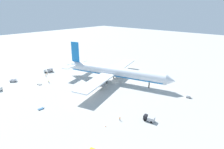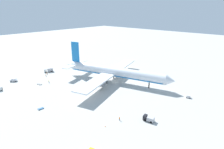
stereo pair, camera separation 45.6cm
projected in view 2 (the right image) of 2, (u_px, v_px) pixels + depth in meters
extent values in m
plane|color=#B2B2AD|center=(115.00, 82.00, 119.78)|extent=(600.00, 600.00, 0.00)
cylinder|color=silver|center=(115.00, 72.00, 117.44)|extent=(63.94, 23.43, 6.18)
cone|color=silver|center=(171.00, 81.00, 103.02)|extent=(6.40, 7.17, 6.06)
cone|color=silver|center=(71.00, 65.00, 132.11)|extent=(7.54, 7.33, 5.87)
cube|color=#1972BF|center=(75.00, 52.00, 126.63)|extent=(5.91, 2.10, 13.84)
cube|color=silver|center=(81.00, 62.00, 135.22)|extent=(7.20, 11.75, 0.36)
cube|color=silver|center=(70.00, 66.00, 124.37)|extent=(7.20, 11.75, 0.36)
cube|color=silver|center=(122.00, 65.00, 135.06)|extent=(17.21, 32.86, 0.70)
cylinder|color=slate|center=(120.00, 69.00, 131.31)|extent=(5.52, 4.42, 3.23)
cube|color=silver|center=(95.00, 82.00, 103.12)|extent=(17.21, 32.86, 0.70)
cylinder|color=slate|center=(101.00, 83.00, 107.48)|extent=(5.49, 4.92, 3.81)
cylinder|color=black|center=(149.00, 85.00, 109.75)|extent=(0.70, 0.70, 3.83)
cylinder|color=black|center=(114.00, 76.00, 124.77)|extent=(0.70, 0.70, 3.83)
cylinder|color=black|center=(107.00, 81.00, 116.17)|extent=(0.70, 0.70, 3.83)
cube|color=#1972BF|center=(115.00, 74.00, 118.01)|extent=(61.37, 22.43, 0.50)
cube|color=white|center=(45.00, 70.00, 137.34)|extent=(2.90, 2.76, 2.18)
cube|color=#B2B2B7|center=(50.00, 70.00, 138.56)|extent=(3.81, 4.64, 2.45)
cube|color=black|center=(44.00, 70.00, 136.91)|extent=(1.75, 0.90, 0.96)
cylinder|color=black|center=(46.00, 72.00, 136.79)|extent=(0.66, 0.94, 0.90)
cylinder|color=black|center=(46.00, 71.00, 138.77)|extent=(0.66, 0.94, 0.90)
cylinder|color=black|center=(52.00, 71.00, 138.29)|extent=(0.66, 0.94, 0.90)
cylinder|color=black|center=(51.00, 71.00, 140.27)|extent=(0.66, 0.94, 0.90)
cube|color=white|center=(0.00, 88.00, 106.72)|extent=(2.20, 2.39, 1.94)
cube|color=white|center=(0.00, 87.00, 109.21)|extent=(3.97, 2.89, 1.78)
cube|color=black|center=(0.00, 88.00, 106.08)|extent=(0.53, 1.64, 0.85)
cylinder|color=black|center=(2.00, 89.00, 107.69)|extent=(0.95, 0.53, 0.90)
cylinder|color=black|center=(2.00, 87.00, 110.61)|extent=(0.95, 0.53, 0.90)
cube|color=black|center=(145.00, 117.00, 78.37)|extent=(1.75, 2.48, 1.83)
cube|color=#B2B2B7|center=(151.00, 119.00, 77.17)|extent=(3.20, 2.74, 1.65)
cube|color=black|center=(144.00, 116.00, 78.46)|extent=(0.41, 1.90, 0.80)
cylinder|color=black|center=(144.00, 120.00, 77.70)|extent=(0.94, 0.45, 0.90)
cylinder|color=black|center=(146.00, 118.00, 79.52)|extent=(0.94, 0.45, 0.90)
cylinder|color=black|center=(151.00, 122.00, 76.24)|extent=(0.94, 0.45, 0.90)
cylinder|color=black|center=(153.00, 120.00, 78.06)|extent=(0.94, 0.45, 0.90)
cube|color=silver|center=(13.00, 80.00, 120.00)|extent=(4.08, 4.33, 1.10)
cube|color=silver|center=(14.00, 79.00, 119.75)|extent=(2.98, 3.08, 0.55)
cylinder|color=black|center=(11.00, 82.00, 119.16)|extent=(0.58, 0.63, 0.64)
cylinder|color=black|center=(12.00, 81.00, 120.88)|extent=(0.58, 0.63, 0.64)
cylinder|color=black|center=(15.00, 82.00, 119.49)|extent=(0.58, 0.63, 0.64)
cylinder|color=black|center=(16.00, 80.00, 121.22)|extent=(0.58, 0.63, 0.64)
cube|color=#595B60|center=(188.00, 97.00, 98.18)|extent=(2.59, 2.10, 0.15)
cylinder|color=#333338|center=(191.00, 98.00, 97.70)|extent=(0.59, 0.29, 0.08)
cube|color=silver|center=(188.00, 96.00, 97.96)|extent=(2.20, 1.85, 1.13)
cylinder|color=black|center=(190.00, 97.00, 98.53)|extent=(0.42, 0.25, 0.40)
cylinder|color=black|center=(190.00, 98.00, 97.30)|extent=(0.42, 0.25, 0.40)
cylinder|color=black|center=(187.00, 97.00, 99.11)|extent=(0.42, 0.25, 0.40)
cylinder|color=black|center=(187.00, 98.00, 97.88)|extent=(0.42, 0.25, 0.40)
cube|color=#26598C|center=(41.00, 109.00, 87.16)|extent=(1.71, 2.78, 0.15)
cylinder|color=#333338|center=(44.00, 107.00, 88.16)|extent=(0.15, 0.61, 0.08)
cylinder|color=black|center=(42.00, 107.00, 88.30)|extent=(0.17, 0.41, 0.40)
cylinder|color=black|center=(43.00, 109.00, 87.31)|extent=(0.17, 0.41, 0.40)
cylinder|color=black|center=(38.00, 109.00, 87.06)|extent=(0.17, 0.41, 0.40)
cylinder|color=black|center=(39.00, 110.00, 86.07)|extent=(0.17, 0.41, 0.40)
cube|color=gray|center=(39.00, 84.00, 115.44)|extent=(3.04, 1.96, 0.15)
cylinder|color=#333338|center=(38.00, 84.00, 116.24)|extent=(0.60, 0.20, 0.08)
cylinder|color=black|center=(37.00, 84.00, 115.39)|extent=(0.42, 0.20, 0.40)
cylinder|color=black|center=(39.00, 84.00, 116.54)|extent=(0.42, 0.20, 0.40)
cylinder|color=black|center=(40.00, 85.00, 114.40)|extent=(0.42, 0.20, 0.40)
cylinder|color=black|center=(42.00, 84.00, 115.54)|extent=(0.42, 0.20, 0.40)
cylinder|color=#3F3F47|center=(46.00, 76.00, 129.23)|extent=(0.32, 0.32, 0.86)
cylinder|color=orange|center=(46.00, 75.00, 128.98)|extent=(0.40, 0.40, 0.65)
sphere|color=beige|center=(46.00, 74.00, 128.83)|extent=(0.23, 0.23, 0.23)
cylinder|color=navy|center=(47.00, 74.00, 132.88)|extent=(0.42, 0.42, 0.83)
cylinder|color=orange|center=(47.00, 73.00, 132.63)|extent=(0.53, 0.53, 0.62)
sphere|color=#8C6647|center=(47.00, 73.00, 132.49)|extent=(0.22, 0.22, 0.22)
cylinder|color=#3F3F47|center=(119.00, 119.00, 78.28)|extent=(0.45, 0.45, 0.84)
cylinder|color=orange|center=(119.00, 118.00, 78.03)|extent=(0.56, 0.56, 0.63)
sphere|color=beige|center=(119.00, 117.00, 77.88)|extent=(0.23, 0.23, 0.23)
cylinder|color=navy|center=(49.00, 82.00, 118.36)|extent=(0.45, 0.45, 0.84)
cylinder|color=yellow|center=(49.00, 81.00, 118.11)|extent=(0.57, 0.57, 0.63)
sphere|color=beige|center=(49.00, 80.00, 117.97)|extent=(0.23, 0.23, 0.23)
cone|color=orange|center=(105.00, 126.00, 74.01)|extent=(0.36, 0.36, 0.55)
cone|color=orange|center=(90.00, 63.00, 160.91)|extent=(0.36, 0.36, 0.55)
cone|color=orange|center=(124.00, 63.00, 159.24)|extent=(0.36, 0.36, 0.55)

